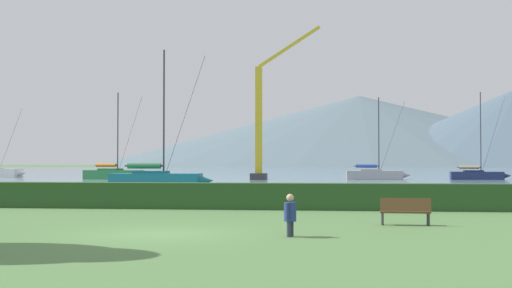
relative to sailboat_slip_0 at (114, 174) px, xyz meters
The scene contains 11 objects.
ground_plane 66.61m from the sailboat_slip_0, 70.21° to the right, with size 1000.00×1000.00×0.00m, color #517A42.
harbor_water 77.68m from the sailboat_slip_0, 73.12° to the left, with size 320.00×246.00×0.00m, color slate.
hedge_line 56.38m from the sailboat_slip_0, 66.42° to the right, with size 80.00×1.20×1.21m, color #284C23.
sailboat_slip_0 is the anchor object (origin of this frame).
sailboat_slip_3 33.04m from the sailboat_slip_0, ahead, with size 8.05×2.50×10.37m.
sailboat_slip_5 45.59m from the sailboat_slip_0, ahead, with size 7.35×2.56×10.91m.
sailboat_slip_7 29.05m from the sailboat_slip_0, 64.16° to the right, with size 8.86×2.65×11.88m.
park_bench_near_path 66.27m from the sailboat_slip_0, 62.88° to the right, with size 1.73×0.54×0.95m.
person_seated_viewer 68.30m from the sailboat_slip_0, 67.18° to the right, with size 0.36×0.55×1.25m.
dock_crane 19.68m from the sailboat_slip_0, ahead, with size 8.67×2.00×19.06m.
distant_hill_central_peak 360.18m from the sailboat_slip_0, 83.00° to the left, with size 334.37×334.37×45.24m, color slate.
Camera 1 is at (5.22, -19.92, 2.18)m, focal length 47.17 mm.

